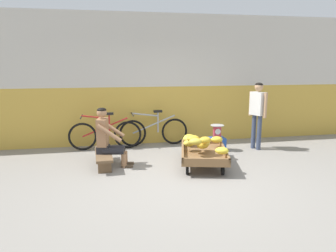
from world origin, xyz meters
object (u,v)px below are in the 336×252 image
object	(u,v)px
plastic_crate	(217,144)
customer_adult	(258,108)
low_bench	(104,156)
bicycle_far_left	(154,131)
banana_cart	(203,154)
weighing_scale	(217,131)
bicycle_near_left	(105,134)
vendor_seated	(107,137)

from	to	relation	value
plastic_crate	customer_adult	xyz separation A→B (m)	(0.94, -0.04, 0.80)
low_bench	plastic_crate	bearing A→B (deg)	14.15
bicycle_far_left	customer_adult	distance (m)	2.48
banana_cart	customer_adult	distance (m)	1.95
banana_cart	weighing_scale	bearing A→B (deg)	57.41
low_bench	weighing_scale	xyz separation A→B (m)	(2.52, 0.63, 0.25)
banana_cart	bicycle_near_left	distance (m)	2.43
low_bench	bicycle_far_left	size ratio (longest dim) A/B	0.67
weighing_scale	bicycle_far_left	world-z (taller)	bicycle_far_left
weighing_scale	customer_adult	world-z (taller)	customer_adult
low_bench	bicycle_near_left	distance (m)	1.23
plastic_crate	weighing_scale	bearing A→B (deg)	-90.00
low_bench	banana_cart	bearing A→B (deg)	-10.08
banana_cart	bicycle_far_left	world-z (taller)	bicycle_far_left
vendor_seated	customer_adult	xyz separation A→B (m)	(3.37, 0.61, 0.38)
plastic_crate	weighing_scale	distance (m)	0.30
bicycle_near_left	bicycle_far_left	world-z (taller)	same
banana_cart	bicycle_far_left	xyz separation A→B (m)	(-0.72, 1.70, 0.11)
customer_adult	plastic_crate	bearing A→B (deg)	177.57
low_bench	plastic_crate	world-z (taller)	plastic_crate
banana_cart	plastic_crate	bearing A→B (deg)	57.44
weighing_scale	low_bench	bearing A→B (deg)	-165.88
low_bench	customer_adult	world-z (taller)	customer_adult
banana_cart	low_bench	world-z (taller)	banana_cart
weighing_scale	bicycle_far_left	xyz separation A→B (m)	(-1.34, 0.73, -0.10)
plastic_crate	bicycle_near_left	world-z (taller)	bicycle_near_left
banana_cart	vendor_seated	world-z (taller)	vendor_seated
weighing_scale	bicycle_near_left	xyz separation A→B (m)	(-2.49, 0.59, -0.10)
plastic_crate	bicycle_near_left	distance (m)	2.56
banana_cart	customer_adult	size ratio (longest dim) A/B	1.04
bicycle_far_left	banana_cart	bearing A→B (deg)	-67.11
banana_cart	low_bench	size ratio (longest dim) A/B	1.43
low_bench	vendor_seated	bearing A→B (deg)	-10.32
low_bench	bicycle_near_left	size ratio (longest dim) A/B	0.67
bicycle_far_left	customer_adult	size ratio (longest dim) A/B	1.09
banana_cart	vendor_seated	size ratio (longest dim) A/B	1.40
plastic_crate	customer_adult	world-z (taller)	customer_adult
weighing_scale	bicycle_near_left	bearing A→B (deg)	166.71
banana_cart	customer_adult	world-z (taller)	customer_adult
banana_cart	bicycle_near_left	size ratio (longest dim) A/B	0.96
vendor_seated	plastic_crate	bearing A→B (deg)	14.97
low_bench	bicycle_near_left	xyz separation A→B (m)	(0.03, 1.22, 0.15)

